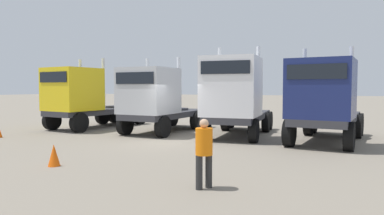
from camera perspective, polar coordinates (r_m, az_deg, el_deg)
The scene contains 7 objects.
ground at distance 15.50m, azimuth -3.52°, elevation -5.56°, with size 200.00×200.00×0.00m, color gray.
semi_truck_yellow at distance 21.18m, azimuth -17.14°, elevation 1.56°, with size 3.28×6.46×4.03m.
semi_truck_silver at distance 18.33m, azimuth -5.78°, elevation 1.26°, with size 2.78×6.09×3.92m.
semi_truck_white at distance 16.76m, azimuth 6.82°, elevation 1.78°, with size 3.04×6.42×4.33m.
semi_truck_navy at distance 15.69m, azimuth 20.32°, elevation 1.09°, with size 3.06×6.45×4.07m.
visitor_in_hivis at distance 8.33m, azimuth 1.93°, elevation -6.56°, with size 0.55×0.55×1.63m.
traffic_cone_mid at distance 11.55m, azimuth -21.18°, elevation -7.12°, with size 0.36×0.36×0.66m, color #F2590C.
Camera 1 is at (7.10, -13.58, 2.35)m, focal length 33.39 mm.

